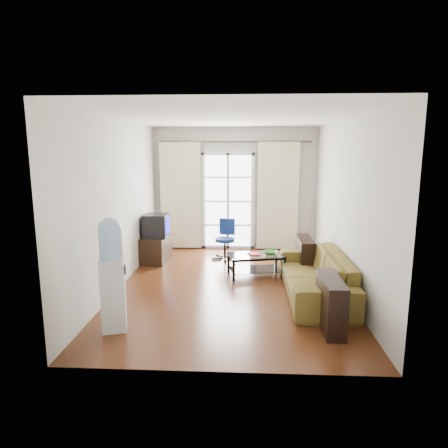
{
  "coord_description": "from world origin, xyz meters",
  "views": [
    {
      "loc": [
        0.22,
        -6.29,
        2.22
      ],
      "look_at": [
        -0.12,
        0.35,
        0.97
      ],
      "focal_mm": 32.0,
      "sensor_mm": 36.0,
      "label": 1
    }
  ],
  "objects_px": {
    "coffee_table": "(256,262)",
    "water_cooler": "(112,272)",
    "task_chair": "(225,247)",
    "tv_stand": "(156,249)",
    "crt_tv": "(155,226)",
    "sofa": "(315,275)"
  },
  "relations": [
    {
      "from": "coffee_table",
      "to": "water_cooler",
      "type": "bearing_deg",
      "value": -128.77
    },
    {
      "from": "tv_stand",
      "to": "crt_tv",
      "type": "height_order",
      "value": "crt_tv"
    },
    {
      "from": "sofa",
      "to": "tv_stand",
      "type": "relative_size",
      "value": 3.19
    },
    {
      "from": "crt_tv",
      "to": "water_cooler",
      "type": "xyz_separation_m",
      "value": [
        0.15,
        -3.04,
        0.0
      ]
    },
    {
      "from": "task_chair",
      "to": "water_cooler",
      "type": "height_order",
      "value": "water_cooler"
    },
    {
      "from": "coffee_table",
      "to": "tv_stand",
      "type": "height_order",
      "value": "tv_stand"
    },
    {
      "from": "coffee_table",
      "to": "water_cooler",
      "type": "distance_m",
      "value": 2.94
    },
    {
      "from": "coffee_table",
      "to": "water_cooler",
      "type": "height_order",
      "value": "water_cooler"
    },
    {
      "from": "sofa",
      "to": "task_chair",
      "type": "distance_m",
      "value": 2.52
    },
    {
      "from": "sofa",
      "to": "coffee_table",
      "type": "bearing_deg",
      "value": -136.26
    },
    {
      "from": "crt_tv",
      "to": "coffee_table",
      "type": "bearing_deg",
      "value": -21.69
    },
    {
      "from": "task_chair",
      "to": "water_cooler",
      "type": "xyz_separation_m",
      "value": [
        -1.22,
        -3.36,
        0.5
      ]
    },
    {
      "from": "task_chair",
      "to": "water_cooler",
      "type": "distance_m",
      "value": 3.61
    },
    {
      "from": "coffee_table",
      "to": "tv_stand",
      "type": "bearing_deg",
      "value": 158.22
    },
    {
      "from": "sofa",
      "to": "water_cooler",
      "type": "height_order",
      "value": "water_cooler"
    },
    {
      "from": "sofa",
      "to": "tv_stand",
      "type": "xyz_separation_m",
      "value": [
        -2.85,
        1.71,
        -0.07
      ]
    },
    {
      "from": "crt_tv",
      "to": "task_chair",
      "type": "distance_m",
      "value": 1.49
    },
    {
      "from": "sofa",
      "to": "coffee_table",
      "type": "height_order",
      "value": "sofa"
    },
    {
      "from": "coffee_table",
      "to": "crt_tv",
      "type": "bearing_deg",
      "value": 158.36
    },
    {
      "from": "tv_stand",
      "to": "water_cooler",
      "type": "distance_m",
      "value": 3.09
    },
    {
      "from": "tv_stand",
      "to": "crt_tv",
      "type": "relative_size",
      "value": 1.41
    },
    {
      "from": "crt_tv",
      "to": "water_cooler",
      "type": "height_order",
      "value": "water_cooler"
    }
  ]
}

